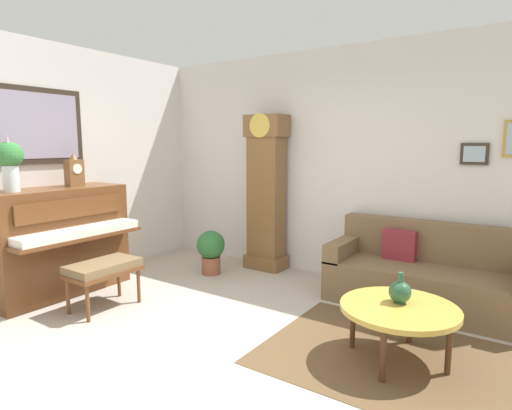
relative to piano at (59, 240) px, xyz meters
name	(u,v)px	position (x,y,z in m)	size (l,w,h in m)	color
ground_plane	(210,354)	(2.23, -0.07, -0.65)	(6.40, 6.00, 0.10)	#B2A899
wall_left	(29,166)	(-0.37, -0.07, 0.82)	(0.13, 4.90, 2.80)	silver
wall_back	(335,164)	(2.24, 2.33, 0.81)	(5.30, 0.13, 2.80)	silver
area_rug	(402,361)	(3.59, 0.60, -0.59)	(2.10, 1.50, 0.01)	brown
piano	(59,240)	(0.00, 0.00, 0.00)	(0.87, 1.44, 1.18)	brown
piano_bench	(103,269)	(0.80, -0.02, -0.19)	(0.42, 0.70, 0.48)	brown
grandfather_clock	(266,197)	(1.39, 2.07, 0.37)	(0.52, 0.34, 2.03)	brown
couch	(425,276)	(3.46, 1.88, -0.28)	(1.90, 0.80, 0.84)	brown
coffee_table	(399,310)	(3.55, 0.59, -0.19)	(0.88, 0.88, 0.44)	gold
mantel_clock	(74,171)	(0.00, 0.24, 0.75)	(0.13, 0.18, 0.38)	brown
flower_vase	(10,160)	(0.00, -0.45, 0.89)	(0.26, 0.26, 0.58)	silver
green_jug	(400,292)	(3.53, 0.66, -0.07)	(0.17, 0.17, 0.24)	#234C33
potted_plant	(211,249)	(0.95, 1.47, -0.27)	(0.36, 0.36, 0.56)	#935138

